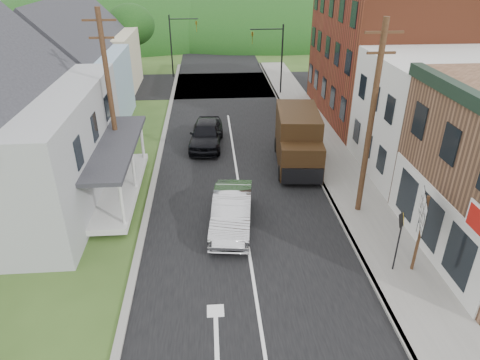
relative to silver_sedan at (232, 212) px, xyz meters
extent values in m
plane|color=#2D4719|center=(0.60, -2.66, -0.81)|extent=(120.00, 120.00, 0.00)
cube|color=black|center=(0.60, 7.34, -0.81)|extent=(9.00, 90.00, 0.02)
cube|color=black|center=(0.60, 24.34, -0.81)|extent=(60.00, 9.00, 0.02)
cube|color=slate|center=(6.50, 5.34, -0.74)|extent=(2.80, 55.00, 0.15)
cube|color=slate|center=(5.15, 5.34, -0.74)|extent=(0.20, 55.00, 0.15)
cube|color=slate|center=(-4.05, 5.34, -0.75)|extent=(0.30, 55.00, 0.12)
cube|color=silver|center=(11.90, 4.84, 2.44)|extent=(8.00, 7.00, 6.50)
cube|color=maroon|center=(11.90, 14.34, 4.19)|extent=(8.00, 12.00, 10.00)
cube|color=#85A6B6|center=(-10.40, 14.34, 1.69)|extent=(7.00, 8.00, 5.00)
cube|color=beige|center=(-10.90, 23.34, 1.69)|extent=(7.00, 8.00, 5.00)
cylinder|color=#472D19|center=(6.20, 0.84, 3.69)|extent=(0.26, 0.26, 9.00)
cube|color=#472D19|center=(6.20, 0.84, 7.59)|extent=(1.60, 0.10, 0.10)
cube|color=#472D19|center=(6.20, 0.84, 6.79)|extent=(1.20, 0.10, 0.10)
cylinder|color=#472D19|center=(-5.90, 5.34, 3.69)|extent=(0.26, 0.26, 9.00)
cube|color=#472D19|center=(-5.90, 5.34, 7.59)|extent=(1.60, 0.10, 0.10)
cube|color=#472D19|center=(-5.90, 5.34, 6.79)|extent=(1.20, 0.10, 0.10)
cylinder|color=black|center=(5.60, 20.84, 2.19)|extent=(0.14, 0.14, 6.00)
cylinder|color=black|center=(4.20, 20.84, 4.79)|extent=(2.80, 0.10, 0.10)
imported|color=olive|center=(3.00, 20.84, 4.09)|extent=(0.16, 0.20, 1.00)
cylinder|color=black|center=(-4.40, 27.84, 2.19)|extent=(0.14, 0.14, 6.00)
cylinder|color=black|center=(-3.00, 27.84, 4.79)|extent=(2.80, 0.10, 0.10)
imported|color=olive|center=(-1.80, 27.84, 4.09)|extent=(0.16, 0.20, 1.00)
cylinder|color=#382616|center=(-8.40, 29.34, 1.15)|extent=(0.36, 0.36, 3.92)
ellipsoid|color=#103710|center=(-8.40, 29.34, 4.09)|extent=(4.80, 4.80, 4.08)
ellipsoid|color=#103710|center=(0.60, 52.34, -0.81)|extent=(90.00, 30.00, 16.00)
imported|color=#AEADB2|center=(0.00, 0.00, 0.00)|extent=(2.29, 5.11, 1.63)
imported|color=black|center=(-1.10, 9.54, 0.03)|extent=(2.43, 5.10, 1.68)
cube|color=black|center=(4.27, 6.76, 0.94)|extent=(2.72, 4.61, 2.90)
cube|color=black|center=(4.02, 4.17, 0.44)|extent=(2.45, 1.82, 1.90)
cube|color=black|center=(4.04, 4.36, 1.24)|extent=(2.21, 1.40, 0.05)
cube|color=black|center=(3.93, 3.32, -0.06)|extent=(2.21, 0.36, 0.90)
cylinder|color=black|center=(2.98, 4.37, -0.36)|extent=(0.37, 0.92, 0.90)
cylinder|color=black|center=(5.07, 4.16, -0.36)|extent=(0.37, 0.92, 0.90)
cylinder|color=black|center=(3.37, 8.35, -0.36)|extent=(0.37, 0.92, 0.90)
cylinder|color=black|center=(5.46, 8.15, -0.36)|extent=(0.37, 0.92, 0.90)
cube|color=#472D19|center=(6.89, -3.72, 0.99)|extent=(0.14, 0.14, 3.31)
cube|color=black|center=(6.84, -3.70, 2.03)|extent=(0.74, 1.77, 0.08)
cube|color=white|center=(6.56, -4.30, 2.46)|extent=(0.21, 0.49, 0.21)
cube|color=white|center=(6.56, -4.30, 2.03)|extent=(0.23, 0.53, 0.52)
cube|color=white|center=(6.56, -4.30, 1.61)|extent=(0.21, 0.49, 0.26)
cube|color=white|center=(6.80, -3.69, 2.46)|extent=(0.21, 0.49, 0.21)
cube|color=white|center=(6.80, -3.69, 2.03)|extent=(0.23, 0.53, 0.52)
cube|color=white|center=(6.80, -3.69, 1.61)|extent=(0.21, 0.49, 0.26)
cube|color=white|center=(7.05, -3.07, 2.46)|extent=(0.21, 0.49, 0.21)
cube|color=white|center=(7.05, -3.07, 2.03)|extent=(0.23, 0.53, 0.52)
cube|color=white|center=(7.05, -3.07, 1.61)|extent=(0.21, 0.49, 0.26)
cube|color=white|center=(6.80, -3.69, 1.09)|extent=(0.18, 0.40, 0.52)
cylinder|color=black|center=(6.14, -3.68, 0.59)|extent=(0.07, 0.07, 2.50)
cube|color=black|center=(6.07, -3.68, 1.63)|extent=(0.14, 0.73, 0.74)
cube|color=yellow|center=(6.08, -3.68, 1.63)|extent=(0.14, 0.66, 0.66)
camera|label=1|loc=(-0.89, -16.45, 10.33)|focal=32.00mm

